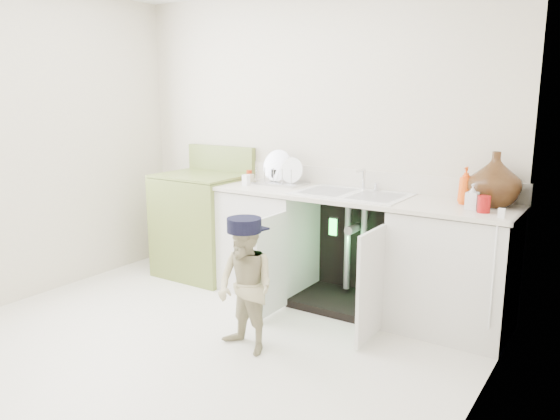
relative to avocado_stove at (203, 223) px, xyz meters
The scene contains 5 objects.
ground 1.58m from the avocado_stove, 51.67° to the right, with size 3.50×3.50×0.00m, color beige.
room_shell 1.69m from the avocado_stove, 51.67° to the right, with size 6.00×5.50×1.26m.
counter_run 1.53m from the avocado_stove, ahead, with size 2.44×1.02×1.27m.
avocado_stove is the anchor object (origin of this frame).
repair_worker 1.65m from the avocado_stove, 39.55° to the right, with size 0.52×0.93×0.89m.
Camera 1 is at (2.34, -2.52, 1.65)m, focal length 35.00 mm.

